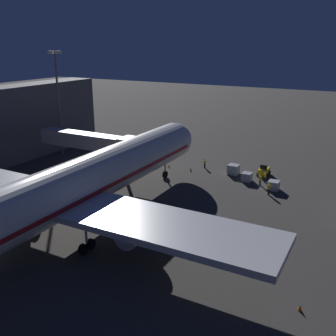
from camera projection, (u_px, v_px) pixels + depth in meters
The scene contains 15 objects.
ground_plane at pixel (103, 215), 51.33m from camera, with size 320.00×320.00×0.00m, color #383533.
airliner_at_gate at pixel (56, 195), 42.81m from camera, with size 50.28×64.09×18.31m.
jet_bridge at pixel (96, 142), 65.21m from camera, with size 20.16×3.40×7.36m.
apron_floodlight_mast at pixel (58, 97), 75.81m from camera, with size 2.90×0.50×20.40m.
baggage_tug_lead at pixel (264, 171), 66.58m from camera, with size 1.86×2.51×1.95m.
baggage_container_near_belt at pixel (274, 185), 60.02m from camera, with size 1.62×1.66×1.43m, color #B7BABF.
baggage_container_mid_row at pixel (233, 169), 67.13m from camera, with size 1.83×1.74×1.70m, color #B7BABF.
baggage_container_far_row at pixel (247, 177), 63.78m from camera, with size 1.52×1.58×1.42m, color #B7BABF.
ground_crew_near_nose_gear at pixel (265, 177), 63.18m from camera, with size 0.40×0.40×1.72m.
ground_crew_by_belt_loader at pixel (269, 188), 57.98m from camera, with size 0.40×0.40×1.83m.
ground_crew_by_tug at pixel (205, 163), 70.50m from camera, with size 0.40×0.40×1.71m.
ground_crew_walking_aft at pixel (260, 179), 61.84m from camera, with size 0.40×0.40×1.78m.
traffic_cone_nose_port at pixel (191, 169), 69.06m from camera, with size 0.36×0.36×0.55m, color orange.
traffic_cone_nose_starboard at pixel (169, 166), 71.05m from camera, with size 0.36×0.36×0.55m, color orange.
traffic_cone_wingtip_svc_side at pixel (300, 308), 33.03m from camera, with size 0.36×0.36×0.55m, color orange.
Camera 1 is at (-29.91, 37.07, 21.90)m, focal length 41.29 mm.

